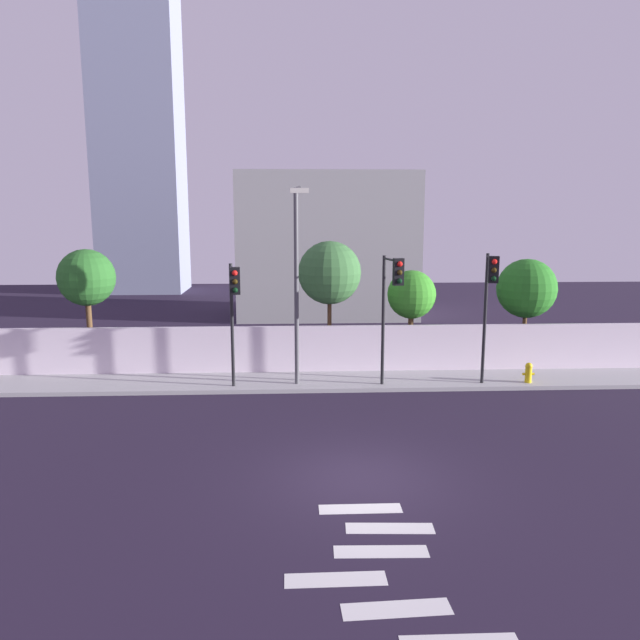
{
  "coord_description": "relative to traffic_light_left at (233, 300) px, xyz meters",
  "views": [
    {
      "loc": [
        -1.58,
        -13.82,
        6.39
      ],
      "look_at": [
        -0.68,
        6.5,
        2.73
      ],
      "focal_mm": 34.3,
      "sensor_mm": 36.0,
      "label": 1
    }
  ],
  "objects": [
    {
      "name": "tower_on_skyline",
      "position": [
        -9.78,
        28.73,
        12.04
      ],
      "size": [
        6.38,
        5.0,
        30.88
      ],
      "primitive_type": "cube",
      "color": "gray",
      "rests_on": "ground"
    },
    {
      "name": "perimeter_wall",
      "position": [
        3.61,
        2.73,
        -2.35
      ],
      "size": [
        36.0,
        0.18,
        1.8
      ],
      "primitive_type": "cube",
      "color": "silver",
      "rests_on": "sidewalk"
    },
    {
      "name": "sidewalk",
      "position": [
        3.61,
        1.44,
        -3.32
      ],
      "size": [
        36.0,
        2.4,
        0.15
      ],
      "primitive_type": "cube",
      "color": "#A4A4A4",
      "rests_on": "ground"
    },
    {
      "name": "fire_hydrant",
      "position": [
        10.63,
        0.76,
        -2.85
      ],
      "size": [
        0.44,
        0.26,
        0.75
      ],
      "color": "gold",
      "rests_on": "sidewalk"
    },
    {
      "name": "ground_plane",
      "position": [
        3.61,
        -6.76,
        -3.4
      ],
      "size": [
        80.0,
        80.0,
        0.0
      ],
      "primitive_type": "plane",
      "color": "#231A2D"
    },
    {
      "name": "traffic_light_center",
      "position": [
        5.39,
        0.08,
        0.17
      ],
      "size": [
        0.53,
        1.57,
        4.67
      ],
      "color": "black",
      "rests_on": "sidewalk"
    },
    {
      "name": "traffic_light_left",
      "position": [
        0.0,
        0.0,
        0.0
      ],
      "size": [
        0.51,
        1.69,
        4.41
      ],
      "color": "black",
      "rests_on": "sidewalk"
    },
    {
      "name": "roadside_tree_leftmost",
      "position": [
        -6.16,
        3.89,
        0.34
      ],
      "size": [
        2.25,
        2.25,
        4.89
      ],
      "color": "brown",
      "rests_on": "ground"
    },
    {
      "name": "low_building_distant",
      "position": [
        4.08,
        16.73,
        0.9
      ],
      "size": [
        10.59,
        6.0,
        8.6
      ],
      "primitive_type": "cube",
      "color": "#999999",
      "rests_on": "ground"
    },
    {
      "name": "street_lamp_curbside",
      "position": [
        2.16,
        0.76,
        0.87
      ],
      "size": [
        0.61,
        1.86,
        7.01
      ],
      "color": "#4C4C51",
      "rests_on": "sidewalk"
    },
    {
      "name": "traffic_light_right",
      "position": [
        8.81,
        0.08,
        0.22
      ],
      "size": [
        0.46,
        1.58,
        4.74
      ],
      "color": "black",
      "rests_on": "sidewalk"
    },
    {
      "name": "roadside_tree_rightmost",
      "position": [
        11.6,
        3.89,
        -0.18
      ],
      "size": [
        2.43,
        2.43,
        4.44
      ],
      "color": "brown",
      "rests_on": "ground"
    },
    {
      "name": "roadside_tree_midright",
      "position": [
        6.85,
        3.89,
        -0.42
      ],
      "size": [
        1.98,
        1.98,
        4.0
      ],
      "color": "brown",
      "rests_on": "ground"
    },
    {
      "name": "crosswalk_marking",
      "position": [
        3.66,
        -10.43,
        -3.39
      ],
      "size": [
        3.56,
        4.7,
        0.01
      ],
      "color": "silver",
      "rests_on": "ground"
    },
    {
      "name": "roadside_tree_midleft",
      "position": [
        3.5,
        3.89,
        0.5
      ],
      "size": [
        2.55,
        2.55,
        5.18
      ],
      "color": "brown",
      "rests_on": "ground"
    }
  ]
}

